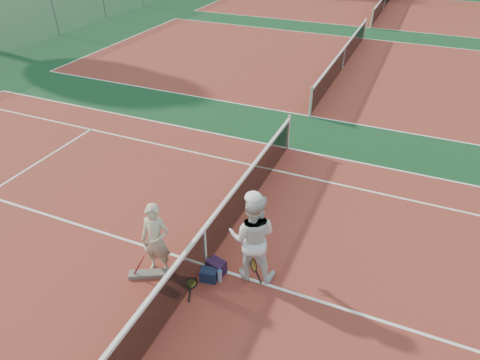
% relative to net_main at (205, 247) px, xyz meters
% --- Properties ---
extents(ground, '(130.00, 130.00, 0.00)m').
position_rel_net_main_xyz_m(ground, '(0.00, 0.00, -0.51)').
color(ground, '#0F381B').
rests_on(ground, ground).
extents(court_main, '(23.77, 10.97, 0.01)m').
position_rel_net_main_xyz_m(court_main, '(0.00, 0.00, -0.51)').
color(court_main, maroon).
rests_on(court_main, ground).
extents(court_far_a, '(23.77, 10.97, 0.01)m').
position_rel_net_main_xyz_m(court_far_a, '(0.00, 13.50, -0.51)').
color(court_far_a, maroon).
rests_on(court_far_a, ground).
extents(court_far_b, '(23.77, 10.97, 0.01)m').
position_rel_net_main_xyz_m(court_far_b, '(0.00, 27.00, -0.51)').
color(court_far_b, maroon).
rests_on(court_far_b, ground).
extents(net_main, '(0.10, 10.98, 1.02)m').
position_rel_net_main_xyz_m(net_main, '(0.00, 0.00, 0.00)').
color(net_main, black).
rests_on(net_main, ground).
extents(net_far_a, '(0.10, 10.98, 1.02)m').
position_rel_net_main_xyz_m(net_far_a, '(0.00, 13.50, 0.00)').
color(net_far_a, black).
rests_on(net_far_a, ground).
extents(net_far_b, '(0.10, 10.98, 1.02)m').
position_rel_net_main_xyz_m(net_far_b, '(0.00, 27.00, 0.00)').
color(net_far_b, black).
rests_on(net_far_b, ground).
extents(player_a, '(0.65, 0.48, 1.64)m').
position_rel_net_main_xyz_m(player_a, '(-0.81, -0.49, 0.31)').
color(player_a, '#C0B595').
rests_on(player_a, ground).
extents(player_b, '(1.09, 0.93, 1.95)m').
position_rel_net_main_xyz_m(player_b, '(0.97, 0.16, 0.47)').
color(player_b, silver).
rests_on(player_b, ground).
extents(racket_red, '(0.35, 0.32, 0.55)m').
position_rel_net_main_xyz_m(racket_red, '(-1.01, -0.82, -0.24)').
color(racket_red, maroon).
rests_on(racket_red, ground).
extents(racket_black_held, '(0.26, 0.29, 0.57)m').
position_rel_net_main_xyz_m(racket_black_held, '(1.08, -0.03, -0.22)').
color(racket_black_held, black).
rests_on(racket_black_held, ground).
extents(racket_spare, '(0.48, 0.66, 0.03)m').
position_rel_net_main_xyz_m(racket_spare, '(-0.04, -0.57, -0.49)').
color(racket_spare, black).
rests_on(racket_spare, ground).
extents(sports_bag_navy, '(0.37, 0.28, 0.26)m').
position_rel_net_main_xyz_m(sports_bag_navy, '(0.24, -0.33, -0.38)').
color(sports_bag_navy, black).
rests_on(sports_bag_navy, ground).
extents(sports_bag_purple, '(0.42, 0.34, 0.30)m').
position_rel_net_main_xyz_m(sports_bag_purple, '(0.29, -0.08, -0.36)').
color(sports_bag_purple, black).
rests_on(sports_bag_purple, ground).
extents(net_cover_canvas, '(0.84, 0.56, 0.09)m').
position_rel_net_main_xyz_m(net_cover_canvas, '(-0.92, -0.70, -0.47)').
color(net_cover_canvas, '#615D58').
rests_on(net_cover_canvas, ground).
extents(water_bottle, '(0.09, 0.09, 0.30)m').
position_rel_net_main_xyz_m(water_bottle, '(0.46, -0.30, -0.36)').
color(water_bottle, '#C9E2FF').
rests_on(water_bottle, ground).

